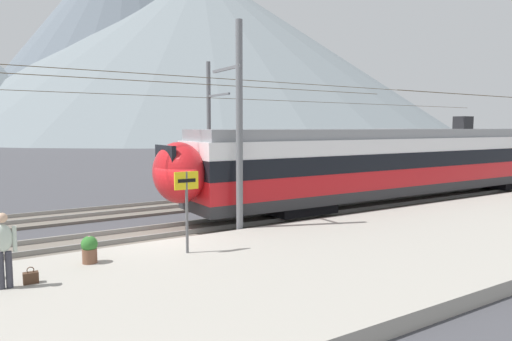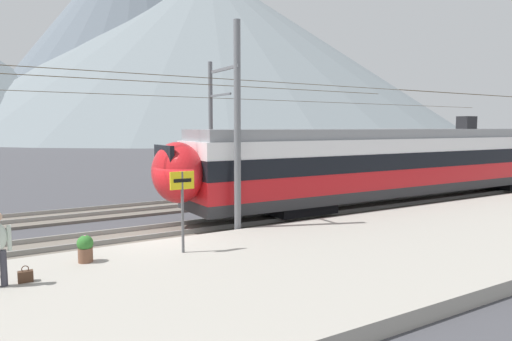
# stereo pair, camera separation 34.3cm
# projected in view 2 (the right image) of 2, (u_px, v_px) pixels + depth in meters

# --- Properties ---
(ground_plane) EXTENTS (400.00, 400.00, 0.00)m
(ground_plane) POSITION_uv_depth(u_px,v_px,m) (159.00, 244.00, 14.97)
(ground_plane) COLOR #424247
(platform_slab) EXTENTS (120.00, 7.84, 0.38)m
(platform_slab) POSITION_uv_depth(u_px,v_px,m) (222.00, 280.00, 10.88)
(platform_slab) COLOR #A39E93
(platform_slab) RESTS_ON ground
(track_near) EXTENTS (120.00, 3.00, 0.28)m
(track_near) POSITION_uv_depth(u_px,v_px,m) (148.00, 235.00, 15.96)
(track_near) COLOR #6B6359
(track_near) RESTS_ON ground
(track_far) EXTENTS (120.00, 3.00, 0.28)m
(track_far) POSITION_uv_depth(u_px,v_px,m) (114.00, 212.00, 20.40)
(track_far) COLOR #6B6359
(track_far) RESTS_ON ground
(train_near_platform) EXTENTS (26.86, 2.90, 4.27)m
(train_near_platform) POSITION_uv_depth(u_px,v_px,m) (412.00, 161.00, 22.78)
(train_near_platform) COLOR #2D2D30
(train_near_platform) RESTS_ON track_near
(catenary_mast_mid) EXTENTS (41.13, 2.10, 7.58)m
(catenary_mast_mid) POSITION_uv_depth(u_px,v_px,m) (236.00, 126.00, 15.52)
(catenary_mast_mid) COLOR slate
(catenary_mast_mid) RESTS_ON ground
(catenary_mast_far_side) EXTENTS (41.13, 2.59, 7.57)m
(catenary_mast_far_side) POSITION_uv_depth(u_px,v_px,m) (212.00, 127.00, 24.88)
(catenary_mast_far_side) COLOR slate
(catenary_mast_far_side) RESTS_ON ground
(platform_sign) EXTENTS (0.70, 0.08, 2.31)m
(platform_sign) POSITION_uv_depth(u_px,v_px,m) (182.00, 193.00, 12.47)
(platform_sign) COLOR #59595B
(platform_sign) RESTS_ON platform_slab
(handbag_beside_passenger) EXTENTS (0.32, 0.18, 0.39)m
(handbag_beside_passenger) POSITION_uv_depth(u_px,v_px,m) (25.00, 276.00, 10.21)
(handbag_beside_passenger) COLOR #472D1E
(handbag_beside_passenger) RESTS_ON platform_slab
(potted_plant_platform_edge) EXTENTS (0.42, 0.42, 0.72)m
(potted_plant_platform_edge) POSITION_uv_depth(u_px,v_px,m) (85.00, 247.00, 11.70)
(potted_plant_platform_edge) COLOR brown
(potted_plant_platform_edge) RESTS_ON platform_slab
(mountain_central_peak) EXTENTS (124.76, 124.76, 82.52)m
(mountain_central_peak) POSITION_uv_depth(u_px,v_px,m) (140.00, 32.00, 174.42)
(mountain_central_peak) COLOR slate
(mountain_central_peak) RESTS_ON ground
(mountain_right_ridge) EXTENTS (195.45, 195.45, 66.49)m
(mountain_right_ridge) POSITION_uv_depth(u_px,v_px,m) (209.00, 54.00, 177.58)
(mountain_right_ridge) COLOR slate
(mountain_right_ridge) RESTS_ON ground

